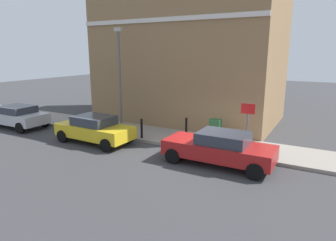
{
  "coord_description": "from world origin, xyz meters",
  "views": [
    {
      "loc": [
        -11.59,
        -4.81,
        4.56
      ],
      "look_at": [
        1.02,
        2.2,
        1.2
      ],
      "focal_mm": 31.55,
      "sensor_mm": 36.0,
      "label": 1
    }
  ],
  "objects_px": {
    "bollard_near_cabinet": "(186,126)",
    "lamppost": "(120,75)",
    "bollard_far_kerb": "(142,128)",
    "car_red": "(219,148)",
    "car_yellow": "(95,129)",
    "car_silver": "(16,116)",
    "street_sign": "(247,121)",
    "utility_cabinet": "(215,131)"
  },
  "relations": [
    {
      "from": "street_sign",
      "to": "bollard_near_cabinet",
      "type": "bearing_deg",
      "value": 70.13
    },
    {
      "from": "car_silver",
      "to": "street_sign",
      "type": "distance_m",
      "value": 13.9
    },
    {
      "from": "street_sign",
      "to": "lamppost",
      "type": "bearing_deg",
      "value": 82.41
    },
    {
      "from": "car_red",
      "to": "bollard_far_kerb",
      "type": "xyz_separation_m",
      "value": [
        1.27,
        4.69,
        -0.02
      ]
    },
    {
      "from": "car_yellow",
      "to": "bollard_near_cabinet",
      "type": "bearing_deg",
      "value": -142.1
    },
    {
      "from": "bollard_far_kerb",
      "to": "street_sign",
      "type": "distance_m",
      "value": 5.52
    },
    {
      "from": "car_yellow",
      "to": "utility_cabinet",
      "type": "height_order",
      "value": "car_yellow"
    },
    {
      "from": "car_silver",
      "to": "bollard_far_kerb",
      "type": "relative_size",
      "value": 3.94
    },
    {
      "from": "car_yellow",
      "to": "bollard_far_kerb",
      "type": "relative_size",
      "value": 3.98
    },
    {
      "from": "car_silver",
      "to": "utility_cabinet",
      "type": "bearing_deg",
      "value": -168.48
    },
    {
      "from": "lamppost",
      "to": "bollard_far_kerb",
      "type": "bearing_deg",
      "value": -116.89
    },
    {
      "from": "car_silver",
      "to": "bollard_near_cabinet",
      "type": "height_order",
      "value": "car_silver"
    },
    {
      "from": "bollard_near_cabinet",
      "to": "bollard_far_kerb",
      "type": "distance_m",
      "value": 2.36
    },
    {
      "from": "lamppost",
      "to": "bollard_near_cabinet",
      "type": "bearing_deg",
      "value": -86.49
    },
    {
      "from": "bollard_far_kerb",
      "to": "lamppost",
      "type": "distance_m",
      "value": 3.57
    },
    {
      "from": "street_sign",
      "to": "car_red",
      "type": "bearing_deg",
      "value": 151.36
    },
    {
      "from": "lamppost",
      "to": "car_red",
      "type": "bearing_deg",
      "value": -109.09
    },
    {
      "from": "utility_cabinet",
      "to": "bollard_near_cabinet",
      "type": "xyz_separation_m",
      "value": [
        0.1,
        1.65,
        0.02
      ]
    },
    {
      "from": "car_red",
      "to": "lamppost",
      "type": "distance_m",
      "value": 7.72
    },
    {
      "from": "bollard_far_kerb",
      "to": "street_sign",
      "type": "height_order",
      "value": "street_sign"
    },
    {
      "from": "street_sign",
      "to": "lamppost",
      "type": "distance_m",
      "value": 7.86
    },
    {
      "from": "car_red",
      "to": "bollard_far_kerb",
      "type": "distance_m",
      "value": 4.86
    },
    {
      "from": "car_yellow",
      "to": "car_silver",
      "type": "xyz_separation_m",
      "value": [
        0.07,
        6.45,
        -0.01
      ]
    },
    {
      "from": "car_yellow",
      "to": "lamppost",
      "type": "distance_m",
      "value": 3.64
    },
    {
      "from": "bollard_near_cabinet",
      "to": "lamppost",
      "type": "relative_size",
      "value": 0.18
    },
    {
      "from": "bollard_near_cabinet",
      "to": "car_silver",
      "type": "bearing_deg",
      "value": 104.92
    },
    {
      "from": "car_yellow",
      "to": "street_sign",
      "type": "bearing_deg",
      "value": -166.48
    },
    {
      "from": "car_yellow",
      "to": "bollard_near_cabinet",
      "type": "xyz_separation_m",
      "value": [
        2.81,
        -3.83,
        -0.03
      ]
    },
    {
      "from": "bollard_far_kerb",
      "to": "street_sign",
      "type": "bearing_deg",
      "value": -89.02
    },
    {
      "from": "car_yellow",
      "to": "car_silver",
      "type": "distance_m",
      "value": 6.45
    },
    {
      "from": "car_red",
      "to": "car_yellow",
      "type": "bearing_deg",
      "value": 1.72
    },
    {
      "from": "car_silver",
      "to": "bollard_near_cabinet",
      "type": "xyz_separation_m",
      "value": [
        2.74,
        -10.28,
        -0.02
      ]
    },
    {
      "from": "utility_cabinet",
      "to": "street_sign",
      "type": "height_order",
      "value": "street_sign"
    },
    {
      "from": "car_yellow",
      "to": "lamppost",
      "type": "bearing_deg",
      "value": -82.11
    },
    {
      "from": "bollard_near_cabinet",
      "to": "lamppost",
      "type": "bearing_deg",
      "value": 93.51
    },
    {
      "from": "car_yellow",
      "to": "street_sign",
      "type": "distance_m",
      "value": 7.56
    },
    {
      "from": "car_red",
      "to": "car_silver",
      "type": "distance_m",
      "value": 13.04
    },
    {
      "from": "car_yellow",
      "to": "lamppost",
      "type": "xyz_separation_m",
      "value": [
        2.56,
        0.28,
        2.57
      ]
    },
    {
      "from": "utility_cabinet",
      "to": "lamppost",
      "type": "xyz_separation_m",
      "value": [
        -0.15,
        5.77,
        2.62
      ]
    },
    {
      "from": "car_red",
      "to": "bollard_far_kerb",
      "type": "bearing_deg",
      "value": -14.99
    },
    {
      "from": "car_red",
      "to": "street_sign",
      "type": "height_order",
      "value": "street_sign"
    },
    {
      "from": "bollard_near_cabinet",
      "to": "utility_cabinet",
      "type": "bearing_deg",
      "value": -93.46
    }
  ]
}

